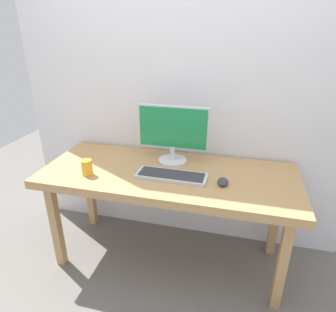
{
  "coord_description": "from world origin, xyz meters",
  "views": [
    {
      "loc": [
        0.45,
        -1.78,
        1.7
      ],
      "look_at": [
        -0.0,
        0.0,
        0.88
      ],
      "focal_mm": 31.72,
      "sensor_mm": 36.0,
      "label": 1
    }
  ],
  "objects_px": {
    "keyboard_primary": "(172,176)",
    "mouse": "(223,182)",
    "coffee_mug": "(87,168)",
    "desk": "(169,181)",
    "monitor": "(173,132)"
  },
  "relations": [
    {
      "from": "desk",
      "to": "monitor",
      "type": "distance_m",
      "value": 0.35
    },
    {
      "from": "desk",
      "to": "keyboard_primary",
      "type": "height_order",
      "value": "keyboard_primary"
    },
    {
      "from": "keyboard_primary",
      "to": "coffee_mug",
      "type": "height_order",
      "value": "coffee_mug"
    },
    {
      "from": "keyboard_primary",
      "to": "coffee_mug",
      "type": "bearing_deg",
      "value": -169.38
    },
    {
      "from": "mouse",
      "to": "desk",
      "type": "bearing_deg",
      "value": 164.93
    },
    {
      "from": "mouse",
      "to": "coffee_mug",
      "type": "relative_size",
      "value": 0.96
    },
    {
      "from": "keyboard_primary",
      "to": "mouse",
      "type": "xyz_separation_m",
      "value": [
        0.34,
        -0.01,
        0.01
      ]
    },
    {
      "from": "desk",
      "to": "monitor",
      "type": "xyz_separation_m",
      "value": [
        -0.01,
        0.18,
        0.3
      ]
    },
    {
      "from": "keyboard_primary",
      "to": "mouse",
      "type": "height_order",
      "value": "mouse"
    },
    {
      "from": "desk",
      "to": "coffee_mug",
      "type": "relative_size",
      "value": 16.29
    },
    {
      "from": "desk",
      "to": "keyboard_primary",
      "type": "xyz_separation_m",
      "value": [
        0.04,
        -0.07,
        0.09
      ]
    },
    {
      "from": "monitor",
      "to": "coffee_mug",
      "type": "xyz_separation_m",
      "value": [
        -0.51,
        -0.36,
        -0.17
      ]
    },
    {
      "from": "desk",
      "to": "coffee_mug",
      "type": "height_order",
      "value": "coffee_mug"
    },
    {
      "from": "monitor",
      "to": "keyboard_primary",
      "type": "relative_size",
      "value": 1.09
    },
    {
      "from": "coffee_mug",
      "to": "mouse",
      "type": "bearing_deg",
      "value": 6.01
    }
  ]
}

